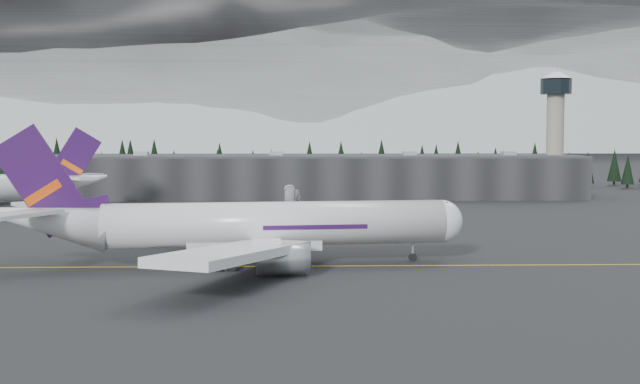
{
  "coord_description": "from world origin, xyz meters",
  "views": [
    {
      "loc": [
        -4.0,
        -114.62,
        18.55
      ],
      "look_at": [
        0.0,
        20.0,
        9.0
      ],
      "focal_mm": 45.0,
      "sensor_mm": 36.0,
      "label": 1
    }
  ],
  "objects_px": {
    "control_tower": "(555,119)",
    "gse_vehicle_a": "(290,204)",
    "jet_main": "(234,226)",
    "terminal": "(310,176)",
    "gse_vehicle_b": "(298,202)"
  },
  "relations": [
    {
      "from": "jet_main",
      "to": "gse_vehicle_b",
      "type": "bearing_deg",
      "value": 78.48
    },
    {
      "from": "terminal",
      "to": "gse_vehicle_b",
      "type": "distance_m",
      "value": 27.78
    },
    {
      "from": "terminal",
      "to": "gse_vehicle_b",
      "type": "xyz_separation_m",
      "value": [
        -3.51,
        -26.98,
        -5.6
      ]
    },
    {
      "from": "jet_main",
      "to": "gse_vehicle_b",
      "type": "height_order",
      "value": "jet_main"
    },
    {
      "from": "control_tower",
      "to": "jet_main",
      "type": "distance_m",
      "value": 156.7
    },
    {
      "from": "jet_main",
      "to": "gse_vehicle_b",
      "type": "relative_size",
      "value": 16.67
    },
    {
      "from": "jet_main",
      "to": "gse_vehicle_a",
      "type": "xyz_separation_m",
      "value": [
        7.14,
        92.83,
        -4.87
      ]
    },
    {
      "from": "control_tower",
      "to": "gse_vehicle_b",
      "type": "bearing_deg",
      "value": -159.1
    },
    {
      "from": "control_tower",
      "to": "gse_vehicle_b",
      "type": "xyz_separation_m",
      "value": [
        -78.51,
        -29.98,
        -22.71
      ]
    },
    {
      "from": "terminal",
      "to": "gse_vehicle_b",
      "type": "height_order",
      "value": "terminal"
    },
    {
      "from": "control_tower",
      "to": "gse_vehicle_a",
      "type": "height_order",
      "value": "control_tower"
    },
    {
      "from": "control_tower",
      "to": "gse_vehicle_a",
      "type": "xyz_separation_m",
      "value": [
        -80.74,
        -35.7,
        -22.6
      ]
    },
    {
      "from": "jet_main",
      "to": "gse_vehicle_a",
      "type": "height_order",
      "value": "jet_main"
    },
    {
      "from": "terminal",
      "to": "gse_vehicle_a",
      "type": "height_order",
      "value": "terminal"
    },
    {
      "from": "gse_vehicle_a",
      "to": "jet_main",
      "type": "bearing_deg",
      "value": -94.52
    }
  ]
}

